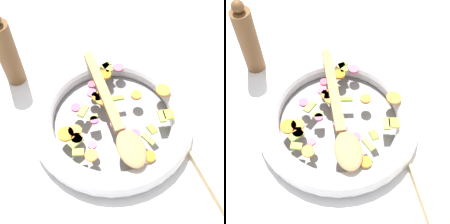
% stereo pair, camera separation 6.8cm
% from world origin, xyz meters
% --- Properties ---
extents(ground_plane, '(4.00, 4.00, 0.00)m').
position_xyz_m(ground_plane, '(0.00, 0.00, 0.00)').
color(ground_plane, silver).
extents(skillet, '(0.37, 0.37, 0.05)m').
position_xyz_m(skillet, '(0.00, 0.00, 0.02)').
color(skillet, slate).
rests_on(skillet, ground_plane).
extents(chopped_vegetables, '(0.29, 0.28, 0.01)m').
position_xyz_m(chopped_vegetables, '(0.00, 0.01, 0.05)').
color(chopped_vegetables, orange).
rests_on(chopped_vegetables, skillet).
extents(wooden_spoon, '(0.32, 0.06, 0.01)m').
position_xyz_m(wooden_spoon, '(-0.02, 0.00, 0.06)').
color(wooden_spoon, '#A87F51').
rests_on(wooden_spoon, chopped_vegetables).
extents(pepper_mill, '(0.05, 0.05, 0.21)m').
position_xyz_m(pepper_mill, '(0.22, 0.18, 0.09)').
color(pepper_mill, brown).
rests_on(pepper_mill, ground_plane).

